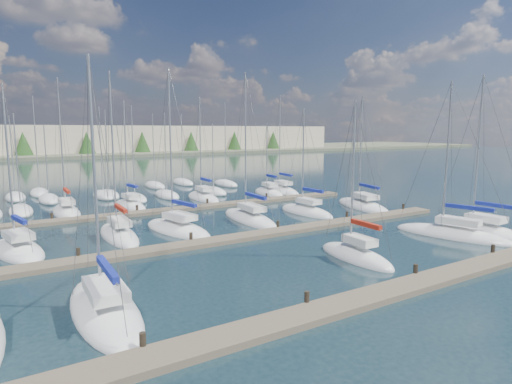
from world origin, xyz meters
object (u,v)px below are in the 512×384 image
sailboat_d (356,256)px  sailboat_o (130,206)px  sailboat_m (362,206)px  sailboat_p (203,197)px  sailboat_r (282,191)px  sailboat_h (18,250)px  sailboat_q (269,193)px  sailboat_k (250,218)px  sailboat_n (67,212)px  sailboat_i (119,235)px  sailboat_g (480,231)px  sailboat_l (306,212)px  sailboat_j (177,229)px  sailboat_f (452,234)px  sailboat_b (105,310)px

sailboat_d → sailboat_o: sailboat_o is taller
sailboat_m → sailboat_p: (-12.58, 14.71, 0.01)m
sailboat_d → sailboat_r: sailboat_r is taller
sailboat_o → sailboat_h: 17.80m
sailboat_q → sailboat_k: bearing=-123.0°
sailboat_n → sailboat_i: size_ratio=1.05×
sailboat_p → sailboat_n: 16.01m
sailboat_p → sailboat_g: sailboat_g is taller
sailboat_l → sailboat_n: 24.65m
sailboat_j → sailboat_g: size_ratio=1.05×
sailboat_l → sailboat_k: (-6.75, 0.12, 0.01)m
sailboat_o → sailboat_f: 32.51m
sailboat_o → sailboat_m: (22.03, -13.47, -0.02)m
sailboat_l → sailboat_n: bearing=145.4°
sailboat_m → sailboat_i: size_ratio=0.94×
sailboat_d → sailboat_l: size_ratio=0.98×
sailboat_d → sailboat_l: 15.78m
sailboat_q → sailboat_j: (-18.26, -13.52, 0.00)m
sailboat_k → sailboat_f: 17.59m
sailboat_l → sailboat_r: (6.76, 13.93, 0.01)m
sailboat_p → sailboat_m: bearing=-46.7°
sailboat_i → sailboat_k: bearing=1.2°
sailboat_n → sailboat_b: bearing=-94.3°
sailboat_o → sailboat_b: bearing=-115.2°
sailboat_n → sailboat_g: 39.09m
sailboat_j → sailboat_n: bearing=106.3°
sailboat_p → sailboat_b: bearing=-119.8°
sailboat_o → sailboat_d: bearing=-81.8°
sailboat_m → sailboat_i: (-26.46, 0.73, 0.02)m
sailboat_p → sailboat_k: size_ratio=0.91×
sailboat_d → sailboat_m: sailboat_m is taller
sailboat_h → sailboat_j: bearing=-10.3°
sailboat_j → sailboat_r: 25.37m
sailboat_b → sailboat_k: sailboat_k is taller
sailboat_q → sailboat_i: (-23.03, -13.00, 0.02)m
sailboat_d → sailboat_h: size_ratio=0.90×
sailboat_i → sailboat_f: sailboat_i is taller
sailboat_j → sailboat_p: 17.13m
sailboat_k → sailboat_g: sailboat_k is taller
sailboat_d → sailboat_n: (-14.03, 26.95, 0.01)m
sailboat_o → sailboat_g: sailboat_g is taller
sailboat_h → sailboat_k: bearing=-9.4°
sailboat_n → sailboat_f: size_ratio=1.11×
sailboat_d → sailboat_i: (-11.96, 14.30, 0.00)m
sailboat_k → sailboat_i: bearing=-176.0°
sailboat_d → sailboat_r: 31.26m
sailboat_b → sailboat_i: (4.27, 14.33, 0.02)m
sailboat_d → sailboat_g: (14.05, -0.24, -0.01)m
sailboat_m → sailboat_b: bearing=-141.8°
sailboat_d → sailboat_h: 23.39m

